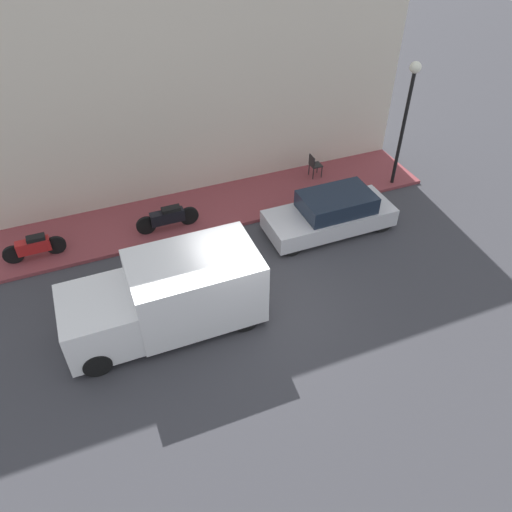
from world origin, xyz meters
TOP-DOWN VIEW (x-y plane):
  - ground_plane at (0.00, 0.00)m, footprint 60.00×60.00m
  - sidewalk at (4.66, 0.00)m, footprint 2.53×15.93m
  - building_facade at (6.08, 0.00)m, footprint 0.30×15.93m
  - parked_car at (2.22, -3.61)m, footprint 1.64×4.06m
  - delivery_van at (0.16, 2.15)m, footprint 2.03×4.87m
  - motorcycle_red at (4.08, 5.18)m, footprint 0.30×1.77m
  - motorcycle_black at (4.02, 1.20)m, footprint 0.30×2.00m
  - streetlamp at (3.71, -6.94)m, footprint 0.37×0.37m
  - cafe_chair at (5.13, -4.49)m, footprint 0.40×0.40m

SIDE VIEW (x-z plane):
  - ground_plane at x=0.00m, z-range 0.00..0.00m
  - sidewalk at x=4.66m, z-range 0.00..0.11m
  - motorcycle_red at x=4.08m, z-range 0.15..0.90m
  - motorcycle_black at x=4.02m, z-range 0.16..0.92m
  - parked_car at x=2.22m, z-range -0.03..1.24m
  - cafe_chair at x=5.13m, z-range 0.18..1.04m
  - delivery_van at x=0.16m, z-range 0.01..1.98m
  - streetlamp at x=3.71m, z-range 0.94..5.24m
  - building_facade at x=6.08m, z-range 0.00..7.35m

